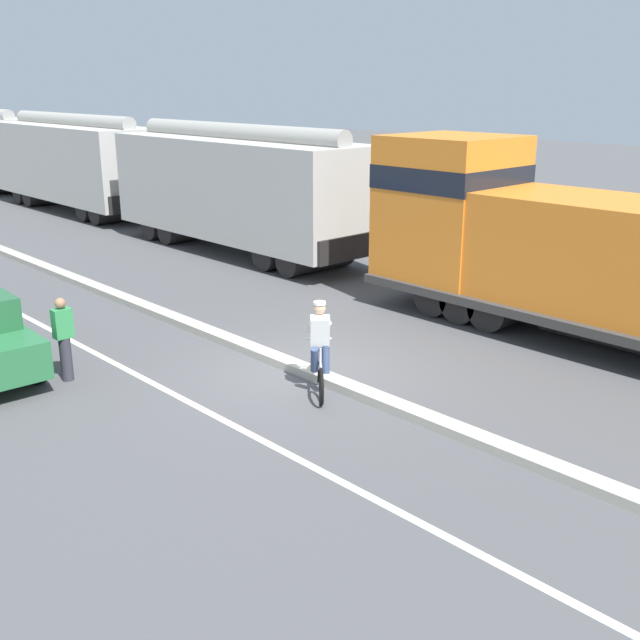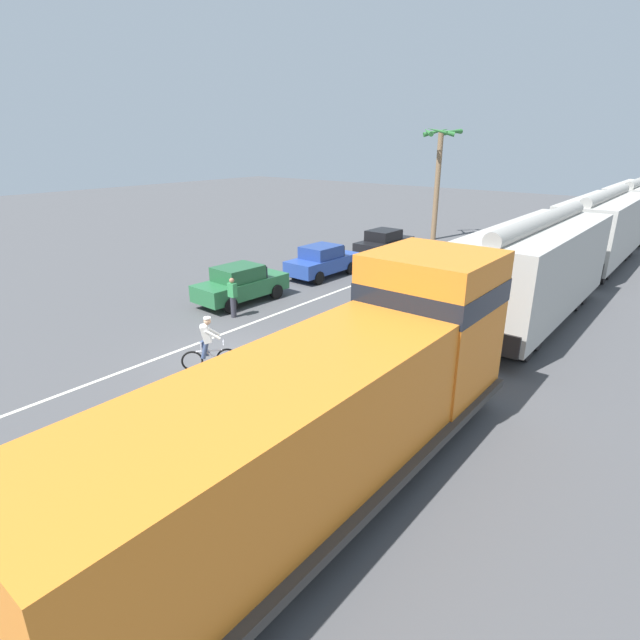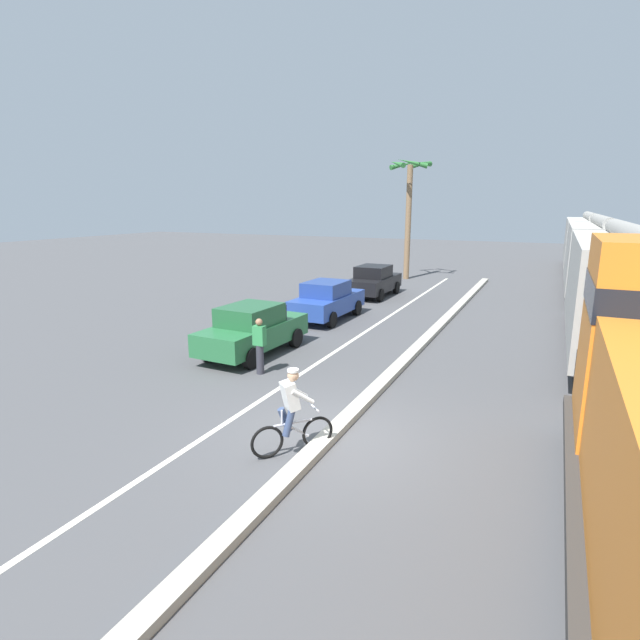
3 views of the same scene
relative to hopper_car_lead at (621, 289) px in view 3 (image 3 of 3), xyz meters
The scene contains 12 objects.
ground_plane 11.46m from the hopper_car_lead, 121.36° to the right, with size 120.00×120.00×0.00m, color #4C4C4F.
median_curb 7.18m from the hopper_car_lead, 148.28° to the right, with size 0.36×36.00×0.16m, color #B2AD9E.
lane_stripe 9.26m from the hopper_car_lead, 156.32° to the right, with size 0.14×36.00×0.01m, color silver.
hopper_car_lead is the anchor object (origin of this frame).
hopper_car_middle 11.60m from the hopper_car_lead, 90.00° to the left, with size 2.90×10.60×4.18m.
hopper_car_trailing 23.20m from the hopper_car_lead, 90.00° to the left, with size 2.90×10.60×4.18m.
parked_car_green 11.89m from the hopper_car_lead, 153.53° to the right, with size 1.97×4.27×1.62m.
parked_car_blue 10.57m from the hopper_car_lead, behind, with size 1.90×4.24×1.62m.
parked_car_black 12.30m from the hopper_car_lead, 149.07° to the left, with size 1.89×4.23×1.62m.
cyclist 12.37m from the hopper_car_lead, 120.72° to the right, with size 1.15×1.34×1.71m.
palm_tree_near 17.22m from the hopper_car_lead, 129.01° to the left, with size 2.71×2.78×7.53m.
pedestrian_by_cars 11.64m from the hopper_car_lead, 143.77° to the right, with size 0.34×0.22×1.62m.
Camera 3 is at (3.87, -8.78, 4.74)m, focal length 28.00 mm.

